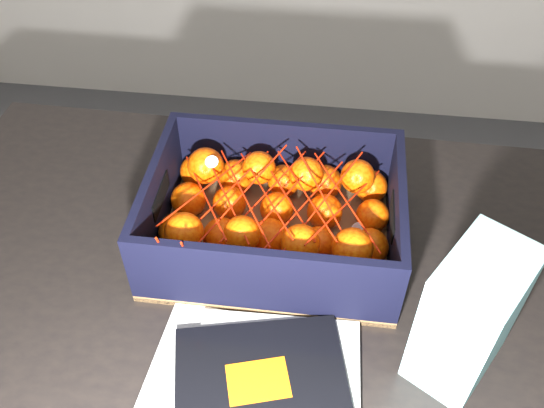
# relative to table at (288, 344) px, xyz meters

# --- Properties ---
(table) EXTENTS (1.22, 0.82, 0.75)m
(table) POSITION_rel_table_xyz_m (0.00, 0.00, 0.00)
(table) COLOR black
(table) RESTS_ON ground
(produce_crate) EXTENTS (0.36, 0.27, 0.13)m
(produce_crate) POSITION_rel_table_xyz_m (-0.04, 0.12, 0.14)
(produce_crate) COLOR olive
(produce_crate) RESTS_ON table
(clementine_heap) EXTENTS (0.34, 0.25, 0.10)m
(clementine_heap) POSITION_rel_table_xyz_m (-0.04, 0.11, 0.15)
(clementine_heap) COLOR #FF4C05
(clementine_heap) RESTS_ON produce_crate
(mesh_net) EXTENTS (0.30, 0.24, 0.09)m
(mesh_net) POSITION_rel_table_xyz_m (-0.04, 0.11, 0.20)
(mesh_net) COLOR red
(mesh_net) RESTS_ON clementine_heap
(retail_carton) EXTENTS (0.14, 0.15, 0.19)m
(retail_carton) POSITION_rel_table_xyz_m (0.22, -0.05, 0.19)
(retail_carton) COLOR white
(retail_carton) RESTS_ON table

